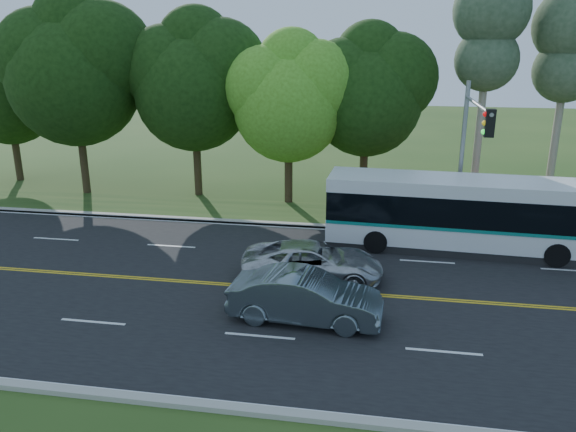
% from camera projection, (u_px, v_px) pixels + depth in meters
% --- Properties ---
extents(ground, '(120.00, 120.00, 0.00)m').
position_uv_depth(ground, '(293.00, 290.00, 20.45)').
color(ground, '#274717').
rests_on(ground, ground).
extents(road, '(60.00, 14.00, 0.02)m').
position_uv_depth(road, '(293.00, 289.00, 20.45)').
color(road, black).
rests_on(road, ground).
extents(curb_north, '(60.00, 0.30, 0.15)m').
position_uv_depth(curb_north, '(316.00, 226.00, 27.15)').
color(curb_north, '#ADA99C').
rests_on(curb_north, ground).
extents(curb_south, '(60.00, 0.30, 0.15)m').
position_uv_depth(curb_south, '(248.00, 410.00, 13.71)').
color(curb_south, '#ADA99C').
rests_on(curb_south, ground).
extents(grass_verge, '(60.00, 4.00, 0.10)m').
position_uv_depth(grass_verge, '(320.00, 215.00, 28.90)').
color(grass_verge, '#274717').
rests_on(grass_verge, ground).
extents(lane_markings, '(57.60, 13.82, 0.00)m').
position_uv_depth(lane_markings, '(291.00, 289.00, 20.46)').
color(lane_markings, gold).
rests_on(lane_markings, road).
extents(tree_row, '(44.70, 9.10, 13.84)m').
position_uv_depth(tree_row, '(235.00, 77.00, 30.62)').
color(tree_row, '#322616').
rests_on(tree_row, ground).
extents(bougainvillea_hedge, '(9.50, 2.25, 1.50)m').
position_uv_depth(bougainvillea_hedge, '(468.00, 214.00, 26.77)').
color(bougainvillea_hedge, maroon).
rests_on(bougainvillea_hedge, ground).
extents(traffic_signal, '(0.42, 6.10, 7.00)m').
position_uv_depth(traffic_signal, '(470.00, 142.00, 23.10)').
color(traffic_signal, gray).
rests_on(traffic_signal, ground).
extents(transit_bus, '(12.05, 3.18, 3.12)m').
position_uv_depth(transit_bus, '(469.00, 216.00, 23.78)').
color(transit_bus, silver).
rests_on(transit_bus, road).
extents(sedan, '(5.03, 2.04, 1.62)m').
position_uv_depth(sedan, '(305.00, 297.00, 17.98)').
color(sedan, slate).
rests_on(sedan, road).
extents(suv, '(5.45, 2.85, 1.46)m').
position_uv_depth(suv, '(313.00, 263.00, 20.95)').
color(suv, silver).
rests_on(suv, road).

